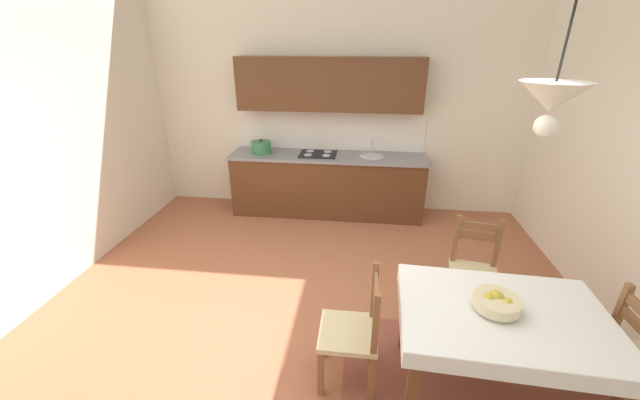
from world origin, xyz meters
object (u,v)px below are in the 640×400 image
dining_table (501,327)px  pendant_lamp (552,99)px  kitchen_cabinetry (327,157)px  fruit_bowl (496,302)px  dining_chair_tv_side (354,332)px  dining_chair_kitchen_side (473,272)px

dining_table → pendant_lamp: (-0.09, -0.13, 1.51)m
kitchen_cabinetry → dining_table: 3.35m
kitchen_cabinetry → fruit_bowl: size_ratio=9.23×
pendant_lamp → dining_table: bearing=55.1°
dining_chair_tv_side → kitchen_cabinetry: bearing=99.6°
kitchen_cabinetry → dining_chair_tv_side: 3.04m
dining_chair_tv_side → pendant_lamp: 1.92m
dining_chair_kitchen_side → pendant_lamp: 2.00m
dining_table → dining_chair_kitchen_side: bearing=84.8°
dining_chair_kitchen_side → pendant_lamp: bearing=-99.4°
kitchen_cabinetry → pendant_lamp: bearing=-66.0°
dining_table → fruit_bowl: bearing=164.6°
kitchen_cabinetry → dining_table: size_ratio=2.00×
kitchen_cabinetry → dining_chair_tv_side: bearing=-80.4°
pendant_lamp → fruit_bowl: bearing=77.4°
fruit_bowl → dining_table: bearing=-15.4°
dining_chair_tv_side → dining_table: bearing=-1.7°
dining_table → pendant_lamp: pendant_lamp is taller
kitchen_cabinetry → dining_chair_kitchen_side: size_ratio=2.98×
dining_table → dining_chair_tv_side: (-0.98, 0.03, -0.18)m
dining_table → fruit_bowl: fruit_bowl is taller
dining_chair_kitchen_side → dining_chair_tv_side: size_ratio=1.00×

